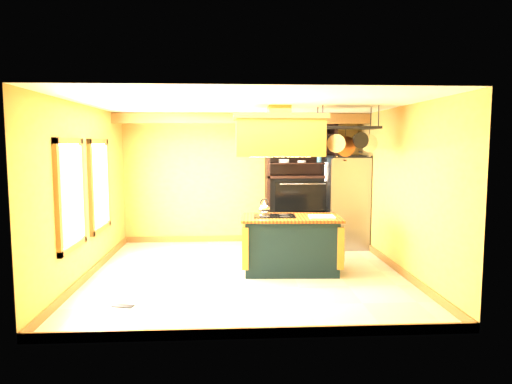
{
  "coord_description": "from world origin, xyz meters",
  "views": [
    {
      "loc": [
        -0.26,
        -7.22,
        2.1
      ],
      "look_at": [
        0.17,
        0.3,
        1.3
      ],
      "focal_mm": 32.0,
      "sensor_mm": 36.0,
      "label": 1
    }
  ],
  "objects": [
    {
      "name": "hutch",
      "position": [
        1.2,
        2.23,
        0.96
      ],
      "size": [
        1.43,
        0.64,
        2.53
      ],
      "color": "black",
      "rests_on": "floor"
    },
    {
      "name": "wall_right",
      "position": [
        2.5,
        0.0,
        1.35
      ],
      "size": [
        0.02,
        5.0,
        2.7
      ],
      "primitive_type": "cube",
      "color": "#C39147",
      "rests_on": "floor"
    },
    {
      "name": "wall_left",
      "position": [
        -2.5,
        0.0,
        1.35
      ],
      "size": [
        0.02,
        5.0,
        2.7
      ],
      "primitive_type": "cube",
      "color": "#C39147",
      "rests_on": "floor"
    },
    {
      "name": "kitchen_island",
      "position": [
        0.72,
        0.07,
        0.47
      ],
      "size": [
        1.65,
        0.97,
        1.11
      ],
      "rotation": [
        0.0,
        0.0,
        -0.05
      ],
      "color": "black",
      "rests_on": "floor"
    },
    {
      "name": "floor_register",
      "position": [
        -1.66,
        -1.41,
        0.01
      ],
      "size": [
        0.3,
        0.19,
        0.01
      ],
      "primitive_type": "cube",
      "rotation": [
        0.0,
        0.0,
        -0.25
      ],
      "color": "black",
      "rests_on": "floor"
    },
    {
      "name": "ceiling_beam",
      "position": [
        0.0,
        1.7,
        2.59
      ],
      "size": [
        5.0,
        0.15,
        0.2
      ],
      "primitive_type": "cube",
      "color": "olive",
      "rests_on": "ceiling"
    },
    {
      "name": "wall_back",
      "position": [
        0.0,
        2.5,
        1.35
      ],
      "size": [
        5.0,
        0.02,
        2.7
      ],
      "primitive_type": "cube",
      "color": "#C39147",
      "rests_on": "floor"
    },
    {
      "name": "window_near",
      "position": [
        -2.47,
        -0.8,
        1.4
      ],
      "size": [
        0.06,
        1.06,
        1.56
      ],
      "color": "olive",
      "rests_on": "wall_left"
    },
    {
      "name": "window_far",
      "position": [
        -2.47,
        0.6,
        1.4
      ],
      "size": [
        0.06,
        1.06,
        1.56
      ],
      "color": "olive",
      "rests_on": "wall_left"
    },
    {
      "name": "range_hood",
      "position": [
        0.53,
        0.06,
        2.25
      ],
      "size": [
        1.46,
        0.82,
        0.8
      ],
      "color": "#A67F29",
      "rests_on": "ceiling"
    },
    {
      "name": "refrigerator",
      "position": [
        2.09,
        1.9,
        0.89
      ],
      "size": [
        0.79,
        0.93,
        1.83
      ],
      "color": "gray",
      "rests_on": "floor"
    },
    {
      "name": "floor",
      "position": [
        0.0,
        0.0,
        0.0
      ],
      "size": [
        5.0,
        5.0,
        0.0
      ],
      "primitive_type": "plane",
      "color": "beige",
      "rests_on": "ground"
    },
    {
      "name": "ceiling",
      "position": [
        0.0,
        0.0,
        2.7
      ],
      "size": [
        5.0,
        5.0,
        0.0
      ],
      "primitive_type": "plane",
      "rotation": [
        3.14,
        0.0,
        0.0
      ],
      "color": "white",
      "rests_on": "wall_back"
    },
    {
      "name": "wall_front",
      "position": [
        0.0,
        -2.5,
        1.35
      ],
      "size": [
        5.0,
        0.02,
        2.7
      ],
      "primitive_type": "cube",
      "color": "#C39147",
      "rests_on": "floor"
    },
    {
      "name": "pot_rack",
      "position": [
        1.63,
        0.08,
        2.25
      ],
      "size": [
        1.06,
        0.49,
        0.81
      ],
      "color": "black",
      "rests_on": "ceiling"
    }
  ]
}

